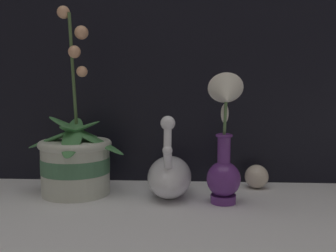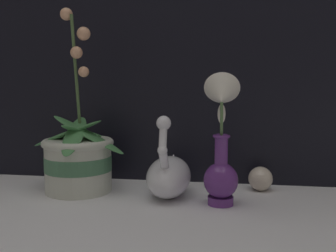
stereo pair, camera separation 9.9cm
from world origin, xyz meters
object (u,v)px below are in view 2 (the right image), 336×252
orchid_potted_plant (78,158)px  swan_figurine (169,174)px  blue_vase (221,151)px  glass_sphere (260,179)px

orchid_potted_plant → swan_figurine: orchid_potted_plant is taller
orchid_potted_plant → blue_vase: 0.38m
orchid_potted_plant → glass_sphere: orchid_potted_plant is taller
orchid_potted_plant → glass_sphere: (0.47, 0.08, -0.06)m
blue_vase → glass_sphere: bearing=56.5°
glass_sphere → orchid_potted_plant: bearing=-170.4°
blue_vase → orchid_potted_plant: bearing=169.0°
blue_vase → glass_sphere: size_ratio=4.79×
orchid_potted_plant → glass_sphere: bearing=9.6°
swan_figurine → blue_vase: bearing=-26.2°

